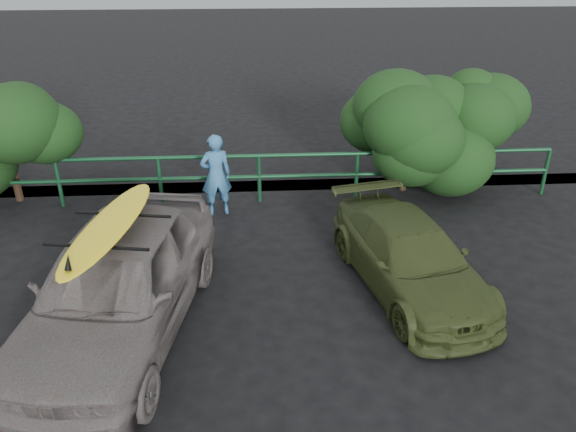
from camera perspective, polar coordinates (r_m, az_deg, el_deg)
The scene contains 8 objects.
ground at distance 7.50m, azimuth -10.14°, elevation -15.05°, with size 80.00×80.00×0.00m, color black.
guardrail at distance 11.49m, azimuth -7.94°, elevation 3.72°, with size 14.00×0.08×1.04m, color #124123, non-canonical shape.
shrub_right at distance 12.39m, azimuth 15.96°, elevation 7.72°, with size 3.20×2.40×2.28m, color #193B15, non-canonical shape.
sedan at distance 7.88m, azimuth -16.84°, elevation -6.50°, with size 1.84×4.58×1.56m, color #685F5C.
olive_vehicle at distance 8.80m, azimuth 12.25°, elevation -4.07°, with size 1.49×3.67×1.06m, color #36431D.
man at distance 10.89m, azimuth -7.32°, elevation 4.14°, with size 0.60×0.39×1.63m, color teal.
roof_rack at distance 7.49m, azimuth -17.64°, elevation -1.34°, with size 1.33×0.93×0.04m, color black, non-canonical shape.
surfboard at distance 7.46m, azimuth -17.70°, elevation -0.92°, with size 0.56×2.68×0.08m, color yellow.
Camera 1 is at (0.93, -5.58, 4.92)m, focal length 35.00 mm.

